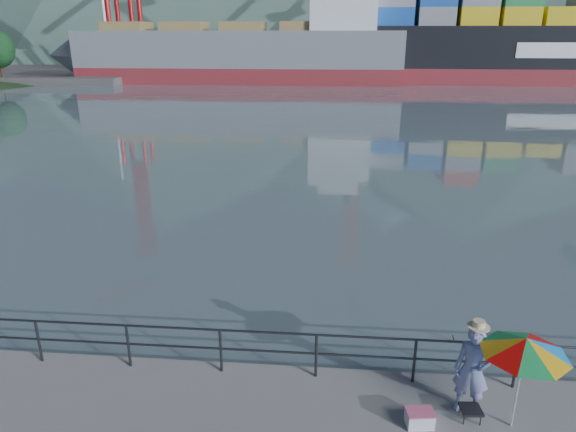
% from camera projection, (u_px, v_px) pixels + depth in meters
% --- Properties ---
extents(harbor_water, '(500.00, 280.00, 0.00)m').
position_uv_depth(harbor_water, '(331.00, 60.00, 131.11)').
color(harbor_water, slate).
rests_on(harbor_water, ground).
extents(far_dock, '(200.00, 40.00, 0.40)m').
position_uv_depth(far_dock, '(382.00, 71.00, 95.60)').
color(far_dock, '#514F4C').
rests_on(far_dock, ground).
extents(guardrail, '(22.00, 0.06, 1.03)m').
position_uv_depth(guardrail, '(268.00, 352.00, 10.66)').
color(guardrail, '#2D3033').
rests_on(guardrail, ground).
extents(container_stacks, '(58.00, 5.40, 7.80)m').
position_uv_depth(container_stacks, '(523.00, 57.00, 93.00)').
color(container_stacks, yellow).
rests_on(container_stacks, ground).
extents(fisherman, '(0.77, 0.64, 1.81)m').
position_uv_depth(fisherman, '(472.00, 370.00, 9.47)').
color(fisherman, navy).
rests_on(fisherman, ground).
extents(beach_umbrella, '(1.94, 1.94, 1.86)m').
position_uv_depth(beach_umbrella, '(525.00, 346.00, 8.82)').
color(beach_umbrella, white).
rests_on(beach_umbrella, ground).
extents(folding_stool, '(0.40, 0.40, 0.25)m').
position_uv_depth(folding_stool, '(470.00, 413.00, 9.51)').
color(folding_stool, black).
rests_on(folding_stool, ground).
extents(cooler_bag, '(0.52, 0.39, 0.28)m').
position_uv_depth(cooler_bag, '(420.00, 419.00, 9.36)').
color(cooler_bag, silver).
rests_on(cooler_bag, ground).
extents(fishing_rod, '(0.57, 1.80, 1.32)m').
position_uv_depth(fishing_rod, '(449.00, 376.00, 10.74)').
color(fishing_rod, black).
rests_on(fishing_rod, ground).
extents(bulk_carrier, '(46.48, 8.04, 14.50)m').
position_uv_depth(bulk_carrier, '(252.00, 51.00, 73.87)').
color(bulk_carrier, maroon).
rests_on(bulk_carrier, ground).
extents(container_ship, '(66.82, 11.14, 18.10)m').
position_uv_depth(container_ship, '(553.00, 40.00, 73.22)').
color(container_ship, maroon).
rests_on(container_ship, ground).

